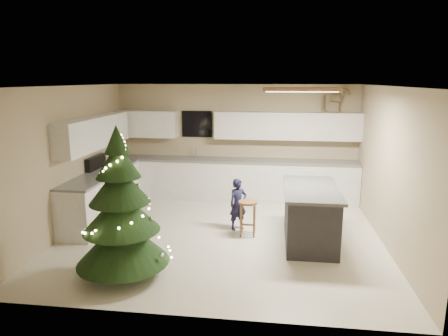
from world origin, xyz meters
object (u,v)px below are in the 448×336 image
at_px(island, 310,215).
at_px(bar_stool, 248,210).
at_px(christmas_tree, 121,216).
at_px(rocking_horse, 335,100).
at_px(toddler, 238,204).

height_order(island, bar_stool, island).
height_order(christmas_tree, rocking_horse, rocking_horse).
bearing_deg(bar_stool, rocking_horse, 53.01).
height_order(island, rocking_horse, rocking_horse).
relative_size(island, toddler, 1.79).
relative_size(island, christmas_tree, 0.80).
height_order(bar_stool, christmas_tree, christmas_tree).
bearing_deg(island, christmas_tree, -150.47).
bearing_deg(island, rocking_horse, 75.24).
bearing_deg(rocking_horse, island, 145.05).
bearing_deg(bar_stool, island, -8.32).
height_order(bar_stool, rocking_horse, rocking_horse).
xyz_separation_m(island, bar_stool, (-1.06, 0.15, -0.01)).
bearing_deg(rocking_horse, toddler, 116.07).
distance_m(island, toddler, 1.33).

